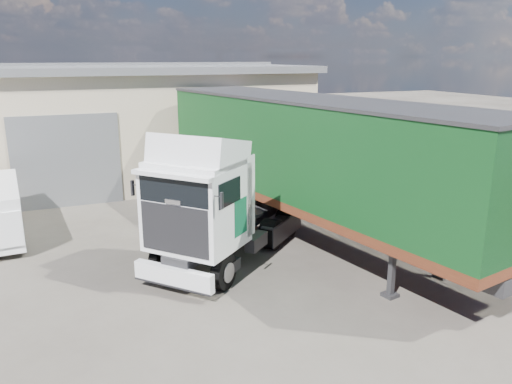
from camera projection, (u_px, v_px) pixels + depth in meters
name	position (u px, v px, depth m)	size (l,w,h in m)	color
ground	(189.00, 310.00, 11.61)	(120.00, 120.00, 0.00)	black
brick_boundary_wall	(415.00, 166.00, 20.95)	(0.35, 26.00, 2.50)	brown
tractor_unit	(212.00, 211.00, 13.59)	(5.76, 5.40, 3.91)	black
box_trailer	(310.00, 154.00, 15.63)	(5.34, 13.85, 4.51)	#2D2D30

